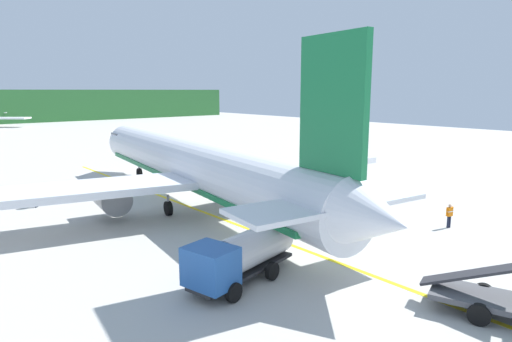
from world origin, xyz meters
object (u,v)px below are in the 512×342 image
service_truck_fuel (241,255)px  crew_loader_left (35,196)px  airliner_foreground (194,166)px  crew_marshaller (449,214)px

service_truck_fuel → crew_loader_left: size_ratio=4.16×
airliner_foreground → crew_loader_left: size_ratio=25.66×
service_truck_fuel → crew_loader_left: 22.06m
airliner_foreground → crew_loader_left: bearing=139.2°
crew_marshaller → airliner_foreground: bearing=123.9°
airliner_foreground → service_truck_fuel: 14.60m
airliner_foreground → crew_loader_left: (-9.72, 8.40, -2.44)m
airliner_foreground → crew_loader_left: 13.08m
service_truck_fuel → crew_marshaller: 16.44m
airliner_foreground → service_truck_fuel: (-5.72, -13.29, -1.99)m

